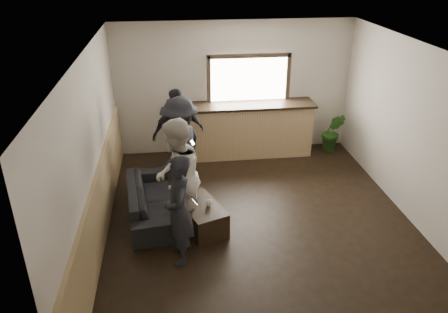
{
  "coord_description": "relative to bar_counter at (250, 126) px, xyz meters",
  "views": [
    {
      "loc": [
        -1.31,
        -5.84,
        4.1
      ],
      "look_at": [
        -0.54,
        0.4,
        1.07
      ],
      "focal_mm": 35.0,
      "sensor_mm": 36.0,
      "label": 1
    }
  ],
  "objects": [
    {
      "name": "person_b",
      "position": [
        -1.6,
        -2.67,
        0.29
      ],
      "size": [
        0.85,
        1.01,
        1.86
      ],
      "rotation": [
        0.0,
        0.0,
        -1.74
      ],
      "color": "beige",
      "rests_on": "ground"
    },
    {
      "name": "ground",
      "position": [
        -0.3,
        -2.7,
        -0.64
      ],
      "size": [
        5.0,
        6.0,
        0.01
      ],
      "primitive_type": "cube",
      "color": "black"
    },
    {
      "name": "person_d",
      "position": [
        -1.53,
        -0.76,
        0.23
      ],
      "size": [
        1.11,
        0.74,
        1.75
      ],
      "rotation": [
        0.0,
        0.0,
        -2.81
      ],
      "color": "black",
      "rests_on": "ground"
    },
    {
      "name": "cup_b",
      "position": [
        -1.13,
        -2.71,
        -0.17
      ],
      "size": [
        0.14,
        0.14,
        0.09
      ],
      "primitive_type": "imported",
      "rotation": [
        0.0,
        0.0,
        3.81
      ],
      "color": "silver",
      "rests_on": "coffee_table"
    },
    {
      "name": "potted_plant",
      "position": [
        1.85,
        -0.05,
        -0.2
      ],
      "size": [
        0.57,
        0.51,
        0.87
      ],
      "primitive_type": "imported",
      "rotation": [
        0.0,
        0.0,
        -0.3
      ],
      "color": "#2D6623",
      "rests_on": "ground"
    },
    {
      "name": "sofa",
      "position": [
        -2.05,
        -2.18,
        -0.36
      ],
      "size": [
        0.98,
        2.0,
        0.56
      ],
      "primitive_type": "imported",
      "rotation": [
        0.0,
        0.0,
        1.69
      ],
      "color": "black",
      "rests_on": "ground"
    },
    {
      "name": "person_a",
      "position": [
        -1.6,
        -3.41,
        0.18
      ],
      "size": [
        0.46,
        0.6,
        1.64
      ],
      "rotation": [
        0.0,
        0.0,
        -1.57
      ],
      "color": "black",
      "rests_on": "ground"
    },
    {
      "name": "coffee_table",
      "position": [
        -1.25,
        -2.67,
        -0.43
      ],
      "size": [
        0.84,
        1.09,
        0.43
      ],
      "primitive_type": "cube",
      "rotation": [
        0.0,
        0.0,
        0.36
      ],
      "color": "black",
      "rests_on": "ground"
    },
    {
      "name": "cup_a",
      "position": [
        -1.44,
        -2.57,
        -0.16
      ],
      "size": [
        0.19,
        0.19,
        0.1
      ],
      "primitive_type": "imported",
      "rotation": [
        0.0,
        0.0,
        2.48
      ],
      "color": "silver",
      "rests_on": "coffee_table"
    },
    {
      "name": "person_c",
      "position": [
        -1.51,
        -1.5,
        0.27
      ],
      "size": [
        1.15,
        1.36,
        1.82
      ],
      "rotation": [
        0.0,
        0.0,
        -2.06
      ],
      "color": "black",
      "rests_on": "ground"
    },
    {
      "name": "room_shell",
      "position": [
        -1.04,
        -2.7,
        0.83
      ],
      "size": [
        5.01,
        6.01,
        2.8
      ],
      "color": "silver",
      "rests_on": "ground"
    },
    {
      "name": "bar_counter",
      "position": [
        0.0,
        0.0,
        0.0
      ],
      "size": [
        2.7,
        0.68,
        2.13
      ],
      "color": "tan",
      "rests_on": "ground"
    }
  ]
}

